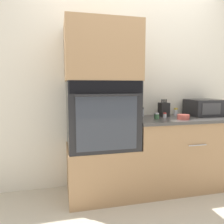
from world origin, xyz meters
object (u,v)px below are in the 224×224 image
Objects in this scene: condiment_jar_far at (165,115)px; bowl at (183,117)px; wall_oven at (102,114)px; condiment_jar_back at (142,112)px; microwave at (204,107)px; condiment_jar_near at (176,112)px; knife_block at (164,109)px; condiment_jar_mid at (157,116)px.

bowl is at bearing -47.74° from condiment_jar_far.
bowl is at bearing -9.52° from wall_oven.
microwave is at bearing -9.02° from condiment_jar_back.
condiment_jar_near is 0.83× the size of condiment_jar_back.
wall_oven is 1.37m from microwave.
condiment_jar_far is at bearing -111.50° from knife_block.
bowl is at bearing -22.48° from condiment_jar_mid.
bowl is 1.23× the size of condiment_jar_back.
knife_block reaches higher than condiment_jar_mid.
condiment_jar_back is (-0.21, 0.21, 0.02)m from condiment_jar_far.
condiment_jar_back is at bearing 165.45° from knife_block.
bowl is 2.00× the size of condiment_jar_mid.
condiment_jar_near is (-0.33, 0.12, -0.06)m from microwave.
knife_block is 1.92× the size of condiment_jar_back.
condiment_jar_near is at bearing 32.51° from condiment_jar_mid.
microwave is 0.54m from knife_block.
condiment_jar_back is at bearing 134.44° from bowl.
knife_block is (0.83, 0.14, 0.02)m from wall_oven.
condiment_jar_mid is (-0.39, -0.25, -0.01)m from condiment_jar_near.
knife_block is 0.16m from condiment_jar_far.
wall_oven reaches higher than bowl.
condiment_jar_near reaches higher than condiment_jar_far.
condiment_jar_far is at bearing -43.93° from condiment_jar_back.
condiment_jar_mid is 0.61× the size of condiment_jar_back.
wall_oven is at bearing -176.43° from microwave.
wall_oven reaches higher than condiment_jar_near.
microwave is 0.36m from condiment_jar_near.
condiment_jar_back is at bearing 20.79° from wall_oven.
bowl is 0.22m from condiment_jar_far.
microwave is at bearing 28.38° from bowl.
microwave is 4.47× the size of condiment_jar_near.
bowl is (0.92, -0.15, -0.04)m from wall_oven.
condiment_jar_mid is at bearing -170.13° from microwave.
microwave is at bearing 7.42° from condiment_jar_far.
knife_block is at bearing -163.00° from condiment_jar_near.
knife_block is 0.28m from condiment_jar_back.
microwave is 0.51m from bowl.
knife_block is at bearing 45.29° from condiment_jar_mid.
condiment_jar_near is (0.11, 0.36, 0.02)m from bowl.
microwave reaches higher than condiment_jar_back.
bowl is 1.48× the size of condiment_jar_near.
condiment_jar_near is 0.33m from condiment_jar_far.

